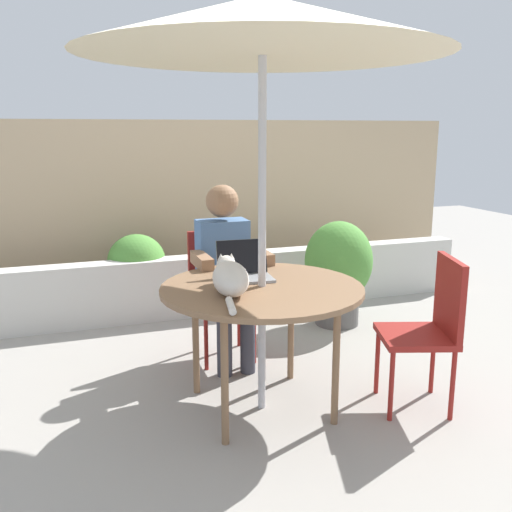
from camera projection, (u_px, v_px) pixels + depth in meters
The scene contains 12 objects.
ground_plane at pixel (262, 407), 3.35m from camera, with size 14.00×14.00×0.00m, color gray.
fence_back at pixel (174, 210), 5.43m from camera, with size 5.82×0.08×1.67m, color tan.
planter_wall_low at pixel (191, 286), 4.94m from camera, with size 5.24×0.20×0.52m, color beige.
patio_table at pixel (262, 295), 3.20m from camera, with size 1.14×1.14×0.74m.
patio_umbrella at pixel (263, 26), 2.89m from camera, with size 1.93×1.93×2.25m.
chair_occupied at pixel (220, 283), 4.04m from camera, with size 0.40×0.40×0.89m.
chair_empty at pixel (431, 321), 3.25m from camera, with size 0.50×0.50×0.89m.
person_seated at pixel (226, 265), 3.86m from camera, with size 0.48×0.48×1.23m.
laptop at pixel (244, 267), 3.35m from camera, with size 0.32×0.27×0.21m.
cat at pixel (230, 278), 3.03m from camera, with size 0.26×0.64×0.17m.
potted_plant_near_fence at pixel (338, 268), 4.67m from camera, with size 0.55×0.55×0.86m.
potted_plant_by_chair at pixel (137, 271), 4.95m from camera, with size 0.50×0.50×0.71m.
Camera 1 is at (-1.05, -2.89, 1.60)m, focal length 40.10 mm.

